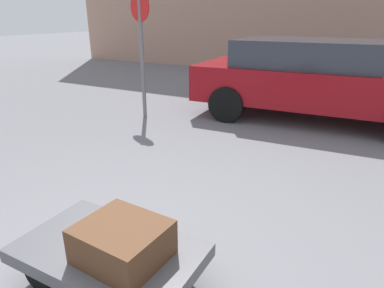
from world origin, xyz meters
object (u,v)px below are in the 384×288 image
parked_car (315,78)px  no_parking_sign (141,42)px  suitcase_brown_rear_left (123,242)px  luggage_cart (109,255)px

parked_car → no_parking_sign: bearing=-153.8°
suitcase_brown_rear_left → no_parking_sign: (-2.53, 3.72, 0.91)m
no_parking_sign → parked_car: bearing=26.2°
suitcase_brown_rear_left → no_parking_sign: no_parking_sign is taller
luggage_cart → no_parking_sign: no_parking_sign is taller
parked_car → luggage_cart: bearing=-94.9°
suitcase_brown_rear_left → parked_car: parked_car is taller
luggage_cart → parked_car: size_ratio=0.29×
no_parking_sign → luggage_cart: bearing=-57.3°
suitcase_brown_rear_left → no_parking_sign: bearing=127.9°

